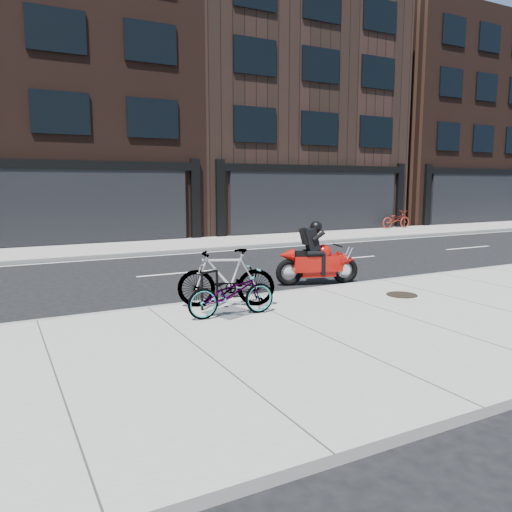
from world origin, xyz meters
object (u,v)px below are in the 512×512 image
motorcycle (321,259)px  utility_grate (230,312)px  bicycle_far (396,219)px  manhole_cover (402,295)px  bike_rack (210,286)px  bicycle_rear (226,278)px  bicycle_front (231,293)px

motorcycle → utility_grate: 3.97m
bicycle_far → manhole_cover: bearing=140.3°
bike_rack → motorcycle: bearing=21.8°
bike_rack → bicycle_rear: size_ratio=0.39×
bicycle_front → manhole_cover: bicycle_front is taller
bicycle_rear → utility_grate: (-0.15, -0.47, -0.57)m
bicycle_front → bike_rack: bearing=13.9°
bicycle_front → manhole_cover: 4.03m
bicycle_far → manhole_cover: (-11.55, -12.39, -0.46)m
motorcycle → manhole_cover: size_ratio=3.21×
bicycle_front → utility_grate: bearing=-14.1°
bike_rack → manhole_cover: 4.25m
bike_rack → bicycle_rear: (0.35, 0.00, 0.13)m
motorcycle → bicycle_far: (12.05, 10.05, -0.06)m
bicycle_front → bicycle_rear: 0.75m
bike_rack → bicycle_rear: bearing=0.0°
bicycle_rear → utility_grate: 0.75m
manhole_cover → bike_rack: bearing=168.0°
motorcycle → bicycle_front: bearing=-131.9°
bicycle_rear → motorcycle: motorcycle is taller
motorcycle → manhole_cover: bearing=-61.7°
bicycle_rear → bicycle_far: bicycle_rear is taller
bike_rack → bicycle_front: 0.72m
manhole_cover → bicycle_front: bearing=177.5°
manhole_cover → bicycle_far: bearing=47.0°
bike_rack → utility_grate: size_ratio=1.00×
motorcycle → manhole_cover: motorcycle is taller
motorcycle → utility_grate: bearing=-134.3°
utility_grate → bicycle_far: bearing=37.7°
bicycle_front → motorcycle: motorcycle is taller
bicycle_rear → utility_grate: size_ratio=2.54×
bicycle_front → manhole_cover: size_ratio=2.53×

